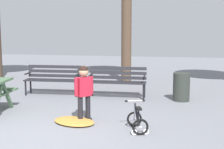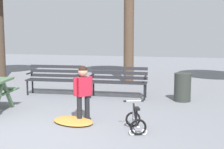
% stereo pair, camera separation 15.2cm
% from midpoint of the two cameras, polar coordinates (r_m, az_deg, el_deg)
% --- Properties ---
extents(ground, '(36.00, 36.00, 0.00)m').
position_cam_midpoint_polar(ground, '(5.79, -12.77, -10.98)').
color(ground, slate).
extents(park_bench_far_left, '(1.63, 0.57, 0.85)m').
position_cam_midpoint_polar(park_bench_far_left, '(9.39, -9.79, -0.47)').
color(park_bench_far_left, '#232328').
rests_on(park_bench_far_left, ground).
extents(park_bench_left, '(1.62, 0.53, 0.85)m').
position_cam_midpoint_polar(park_bench_left, '(8.84, 1.68, -0.88)').
color(park_bench_left, '#232328').
rests_on(park_bench_left, ground).
extents(child_standing, '(0.32, 0.35, 1.15)m').
position_cam_midpoint_polar(child_standing, '(6.50, -4.56, -2.51)').
color(child_standing, black).
rests_on(child_standing, ground).
extents(kids_bicycle, '(0.51, 0.63, 0.54)m').
position_cam_midpoint_polar(kids_bicycle, '(5.96, 5.01, -8.24)').
color(kids_bicycle, black).
rests_on(kids_bicycle, ground).
extents(leaf_pile, '(1.09, 0.95, 0.07)m').
position_cam_midpoint_polar(leaf_pile, '(6.54, -6.32, -8.32)').
color(leaf_pile, '#C68438').
rests_on(leaf_pile, ground).
extents(trash_bin, '(0.44, 0.44, 0.75)m').
position_cam_midpoint_polar(trash_bin, '(8.60, 13.06, -2.24)').
color(trash_bin, '#2D332D').
rests_on(trash_bin, ground).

